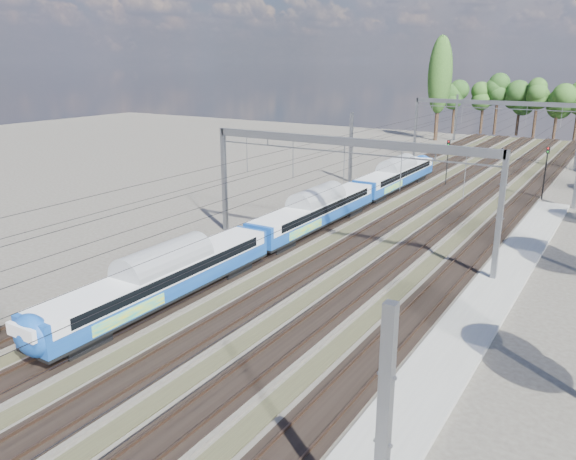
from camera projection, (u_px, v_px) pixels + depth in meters
The scene contains 9 objects.
track_bed at pixel (409, 210), 56.24m from camera, with size 21.00×130.00×0.34m.
platform at pixel (458, 341), 29.84m from camera, with size 3.00×70.00×0.30m, color gray.
catenary at pixel (441, 139), 60.48m from camera, with size 25.65×130.00×9.00m.
tree_belt at pixel (558, 102), 87.22m from camera, with size 40.31×100.75×12.26m.
poplar at pixel (440, 75), 103.21m from camera, with size 4.40×4.40×19.04m.
emu_train at pixel (314, 207), 48.59m from camera, with size 2.65×56.07×3.87m.
worker at pixel (502, 153), 86.77m from camera, with size 0.60×0.39×1.64m, color black.
signal_near at pixel (448, 158), 66.17m from camera, with size 0.38×0.35×5.55m.
signal_far at pixel (546, 167), 59.67m from camera, with size 0.39×0.36×5.76m.
Camera 1 is at (18.56, -7.58, 14.42)m, focal length 35.00 mm.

